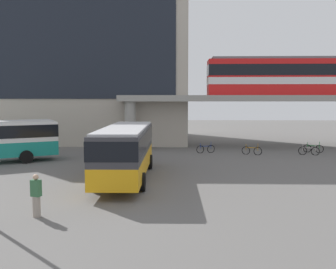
% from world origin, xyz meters
% --- Properties ---
extents(ground_plane, '(120.00, 120.00, 0.00)m').
position_xyz_m(ground_plane, '(0.00, 10.00, 0.00)').
color(ground_plane, '#605E5B').
extents(station_building, '(24.45, 15.64, 18.21)m').
position_xyz_m(station_building, '(-8.88, 26.31, 9.11)').
color(station_building, '#B2A899').
rests_on(station_building, ground_plane).
extents(elevated_platform, '(33.86, 6.34, 5.26)m').
position_xyz_m(elevated_platform, '(13.39, 19.72, 4.57)').
color(elevated_platform, '#9E9B93').
rests_on(elevated_platform, ground_plane).
extents(train, '(19.74, 2.96, 3.84)m').
position_xyz_m(train, '(15.23, 19.72, 7.23)').
color(train, red).
rests_on(train, elevated_platform).
extents(bus_main, '(2.91, 11.08, 3.22)m').
position_xyz_m(bus_main, '(-0.72, 2.79, 1.99)').
color(bus_main, orange).
rests_on(bus_main, ground_plane).
extents(bicycle_orange, '(1.68, 0.74, 1.04)m').
position_xyz_m(bicycle_orange, '(8.87, 13.55, 0.36)').
color(bicycle_orange, black).
rests_on(bicycle_orange, ground_plane).
extents(bicycle_blue, '(1.71, 0.64, 1.04)m').
position_xyz_m(bicycle_blue, '(4.88, 14.56, 0.36)').
color(bicycle_blue, black).
rests_on(bicycle_blue, ground_plane).
extents(bicycle_green, '(1.71, 0.65, 1.04)m').
position_xyz_m(bicycle_green, '(14.78, 15.21, 0.36)').
color(bicycle_green, black).
rests_on(bicycle_green, ground_plane).
extents(bicycle_silver, '(1.70, 0.67, 1.04)m').
position_xyz_m(bicycle_silver, '(13.86, 13.60, 0.36)').
color(bicycle_silver, black).
rests_on(bicycle_silver, ground_plane).
extents(pedestrian_walking_across, '(0.46, 0.38, 1.79)m').
position_xyz_m(pedestrian_walking_across, '(-3.37, -4.86, 0.85)').
color(pedestrian_walking_across, gray).
rests_on(pedestrian_walking_across, ground_plane).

